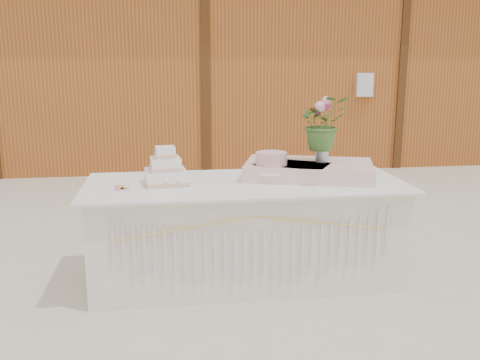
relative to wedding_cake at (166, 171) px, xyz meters
name	(u,v)px	position (x,y,z in m)	size (l,w,h in m)	color
ground	(245,278)	(0.59, -0.04, -0.86)	(80.00, 80.00, 0.00)	beige
barn	(197,59)	(0.58, 5.96, 0.81)	(12.60, 4.60, 3.30)	#AD5624
cake_table	(245,231)	(0.59, -0.04, -0.48)	(2.40, 1.00, 0.77)	white
wedding_cake	(166,171)	(0.00, 0.00, 0.00)	(0.34, 0.34, 0.28)	white
pink_cake_stand	(271,165)	(0.80, 0.00, 0.03)	(0.30, 0.30, 0.22)	white
satin_runner	(309,170)	(1.11, 0.06, -0.03)	(0.97, 0.56, 0.12)	beige
flower_vase	(322,153)	(1.21, 0.06, 0.10)	(0.10, 0.10, 0.14)	silver
bouquet	(323,116)	(1.21, 0.06, 0.38)	(0.38, 0.33, 0.42)	#40692A
loose_flowers	(115,184)	(-0.37, -0.02, -0.08)	(0.15, 0.38, 0.02)	pink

